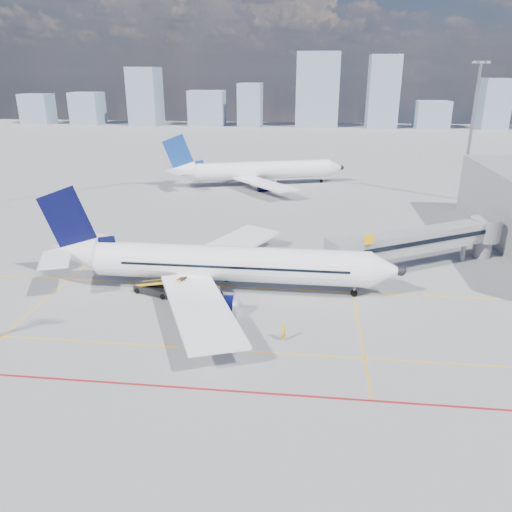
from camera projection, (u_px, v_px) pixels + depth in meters
The scene contains 11 objects.
ground at pixel (220, 319), 50.82m from camera, with size 420.00×420.00×0.00m, color gray.
apron_markings at pixel (206, 337), 47.24m from camera, with size 90.00×35.12×0.01m.
jet_bridge at pixel (427, 240), 62.75m from camera, with size 23.55×15.78×6.30m.
floodlight_mast_ne at pixel (471, 129), 93.24m from camera, with size 3.20×0.61×25.45m.
distant_skyline at pixel (291, 100), 224.08m from camera, with size 247.72×15.17×31.85m.
main_aircraft at pixel (216, 264), 56.47m from camera, with size 41.47×36.15×12.08m.
second_aircraft at pixel (255, 171), 109.09m from camera, with size 39.14×33.43×11.70m.
baggage_tug at pixel (223, 327), 47.83m from camera, with size 2.27×1.83×1.39m.
cargo_dolly at pixel (204, 312), 49.73m from camera, with size 3.94×2.91×1.98m.
belt_loader at pixel (155, 288), 56.19m from camera, with size 6.66×3.60×2.70m.
ramp_worker at pixel (284, 332), 46.39m from camera, with size 0.66×0.43×1.81m, color gold.
Camera 1 is at (8.85, -44.70, 23.67)m, focal length 35.00 mm.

